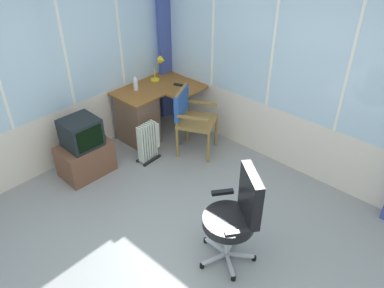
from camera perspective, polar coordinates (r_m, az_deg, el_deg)
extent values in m
cube|color=gray|center=(4.04, -1.37, -17.07)|extent=(5.16, 5.65, 0.06)
cube|color=beige|center=(5.28, -20.32, 0.45)|extent=(4.16, 0.06, 0.77)
cube|color=silver|center=(4.76, -23.29, 13.08)|extent=(4.08, 0.06, 1.72)
cube|color=white|center=(4.94, -18.98, 14.65)|extent=(0.04, 0.07, 1.72)
cube|color=white|center=(5.36, -11.17, 17.23)|extent=(0.04, 0.07, 1.72)
cube|color=beige|center=(5.10, 15.10, 0.28)|extent=(0.06, 4.65, 0.77)
cube|color=silver|center=(4.56, 17.43, 13.44)|extent=(0.06, 4.56, 1.72)
cube|color=white|center=(4.40, 22.84, 11.62)|extent=(0.07, 0.04, 1.72)
cube|color=white|center=(4.76, 12.37, 15.02)|extent=(0.07, 0.04, 1.72)
cube|color=white|center=(5.27, 3.40, 17.48)|extent=(0.07, 0.04, 1.72)
cube|color=#3C4C91|center=(5.82, -4.12, 15.49)|extent=(0.22, 0.08, 2.57)
cube|color=brown|center=(5.56, -5.90, 8.39)|extent=(1.13, 0.61, 0.02)
cube|color=brown|center=(5.45, -0.69, 7.98)|extent=(0.61, 0.27, 0.02)
cube|color=brown|center=(5.55, -8.24, 3.71)|extent=(0.40, 0.57, 0.71)
cylinder|color=#4C4C51|center=(5.40, -1.84, 3.23)|extent=(0.04, 0.04, 0.72)
cylinder|color=#4C4C51|center=(5.63, -11.43, 3.91)|extent=(0.04, 0.04, 0.72)
cylinder|color=yellow|center=(5.76, -5.54, 9.54)|extent=(0.13, 0.13, 0.02)
cylinder|color=yellow|center=(5.72, -5.59, 10.39)|extent=(0.02, 0.02, 0.17)
cylinder|color=yellow|center=(5.67, -5.09, 12.03)|extent=(0.05, 0.11, 0.15)
cone|color=yellow|center=(5.66, -4.45, 12.40)|extent=(0.11, 0.11, 0.12)
cube|color=black|center=(5.57, -1.95, 8.82)|extent=(0.10, 0.16, 0.02)
cylinder|color=white|center=(5.46, -8.41, 8.76)|extent=(0.06, 0.06, 0.16)
cone|color=white|center=(5.42, -8.50, 9.80)|extent=(0.06, 0.06, 0.06)
cylinder|color=olive|center=(5.10, 2.46, -0.62)|extent=(0.04, 0.04, 0.45)
cylinder|color=olive|center=(5.46, 3.63, 1.88)|extent=(0.04, 0.04, 0.45)
cylinder|color=olive|center=(5.20, -2.23, 0.16)|extent=(0.04, 0.04, 0.45)
cylinder|color=olive|center=(5.55, -0.79, 2.57)|extent=(0.04, 0.04, 0.45)
cube|color=olive|center=(5.19, 0.79, 3.32)|extent=(0.64, 0.64, 0.04)
cube|color=olive|center=(5.14, -1.57, 5.95)|extent=(0.40, 0.22, 0.43)
cube|color=#2952A2|center=(5.13, -1.57, 6.16)|extent=(0.44, 0.25, 0.36)
cube|color=olive|center=(4.92, 0.09, 3.89)|extent=(0.22, 0.41, 0.03)
cube|color=olive|center=(5.29, 1.46, 6.16)|extent=(0.22, 0.41, 0.03)
cube|color=#B7B7BF|center=(3.93, 5.66, -17.52)|extent=(0.20, 0.24, 0.02)
cylinder|color=black|center=(3.86, 6.19, -19.30)|extent=(0.05, 0.05, 0.05)
cube|color=#B7B7BF|center=(4.02, 7.21, -16.15)|extent=(0.19, 0.25, 0.02)
cylinder|color=black|center=(4.04, 9.25, -16.49)|extent=(0.05, 0.05, 0.05)
cube|color=#B7B7BF|center=(4.10, 5.88, -14.63)|extent=(0.28, 0.11, 0.02)
cylinder|color=black|center=(4.21, 6.58, -13.53)|extent=(0.05, 0.05, 0.05)
cube|color=#B7B7BF|center=(4.07, 3.57, -14.98)|extent=(0.04, 0.28, 0.02)
cylinder|color=black|center=(4.15, 2.06, -14.18)|extent=(0.05, 0.05, 0.05)
cube|color=#B7B7BF|center=(3.96, 3.35, -16.75)|extent=(0.28, 0.13, 0.02)
cylinder|color=black|center=(3.93, 1.49, -17.71)|extent=(0.05, 0.05, 0.05)
cylinder|color=#B7B7BF|center=(3.85, 5.30, -13.94)|extent=(0.05, 0.05, 0.40)
cylinder|color=black|center=(3.68, 5.49, -11.43)|extent=(0.50, 0.50, 0.09)
cube|color=black|center=(3.53, 8.72, -7.62)|extent=(0.33, 0.39, 0.50)
cube|color=black|center=(3.78, 4.57, -7.20)|extent=(0.20, 0.17, 0.04)
cube|color=black|center=(3.41, 6.77, -13.04)|extent=(0.20, 0.17, 0.04)
cube|color=brown|center=(5.10, -15.58, -2.13)|extent=(0.65, 0.46, 0.43)
cube|color=black|center=(4.89, -16.27, 1.65)|extent=(0.43, 0.41, 0.36)
cube|color=black|center=(4.73, -14.97, 0.75)|extent=(0.34, 0.02, 0.28)
cube|color=#262628|center=(5.02, -14.64, 0.88)|extent=(0.27, 0.23, 0.07)
cube|color=silver|center=(5.07, -7.72, -0.23)|extent=(0.02, 0.10, 0.53)
cube|color=silver|center=(5.09, -7.38, -0.03)|extent=(0.02, 0.10, 0.53)
cube|color=silver|center=(5.11, -7.04, 0.17)|extent=(0.02, 0.10, 0.53)
cube|color=silver|center=(5.14, -6.70, 0.37)|extent=(0.02, 0.10, 0.53)
cube|color=silver|center=(5.16, -6.37, 0.56)|extent=(0.02, 0.10, 0.53)
cube|color=silver|center=(5.18, -6.04, 0.76)|extent=(0.02, 0.10, 0.53)
cube|color=silver|center=(5.21, -5.71, 0.95)|extent=(0.02, 0.10, 0.53)
cube|color=black|center=(5.25, -5.98, -2.45)|extent=(0.31, 0.04, 0.03)
cube|color=black|center=(5.34, -7.03, -1.87)|extent=(0.31, 0.04, 0.03)
cube|color=silver|center=(5.22, -5.42, 1.37)|extent=(0.05, 0.09, 0.37)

